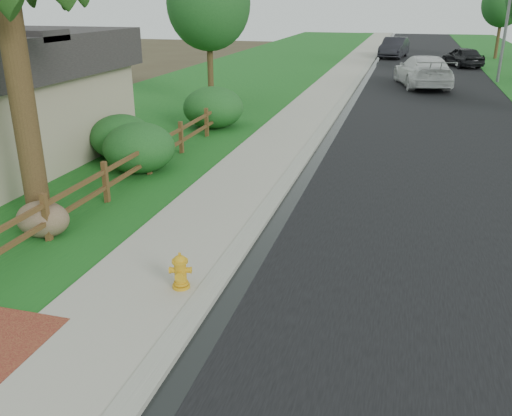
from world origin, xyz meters
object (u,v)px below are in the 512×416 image
(ranch_fence, at_px, (129,167))
(white_suv, at_px, (423,71))
(fire_hydrant, at_px, (180,272))
(dark_car_mid, at_px, (463,57))

(ranch_fence, bearing_deg, white_suv, 69.67)
(ranch_fence, height_order, fire_hydrant, ranch_fence)
(fire_hydrant, xyz_separation_m, white_suv, (4.29, 25.83, 0.50))
(ranch_fence, height_order, white_suv, white_suv)
(fire_hydrant, height_order, dark_car_mid, dark_car_mid)
(ranch_fence, distance_m, dark_car_mid, 33.77)
(dark_car_mid, bearing_deg, fire_hydrant, 57.77)
(ranch_fence, xyz_separation_m, white_suv, (7.79, 21.03, 0.29))
(fire_hydrant, bearing_deg, dark_car_mid, 78.78)
(white_suv, bearing_deg, fire_hydrant, 68.75)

